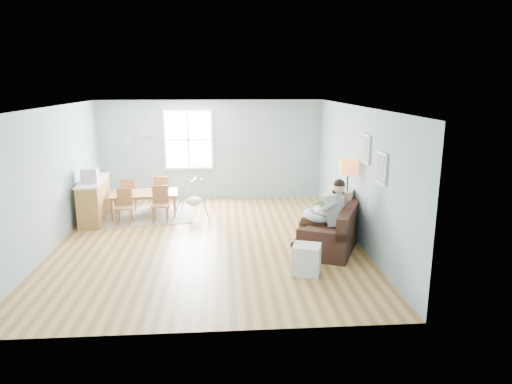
{
  "coord_description": "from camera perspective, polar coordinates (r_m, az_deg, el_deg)",
  "views": [
    {
      "loc": [
        0.31,
        -8.86,
        3.16
      ],
      "look_at": [
        0.97,
        0.04,
        1.0
      ],
      "focal_mm": 32.0,
      "sensor_mm": 36.0,
      "label": 1
    }
  ],
  "objects": [
    {
      "name": "chair_ne",
      "position": [
        11.81,
        -11.67,
        0.2
      ],
      "size": [
        0.42,
        0.42,
        0.86
      ],
      "color": "brown",
      "rests_on": "rug"
    },
    {
      "name": "infant",
      "position": [
        8.86,
        7.76,
        -2.27
      ],
      "size": [
        0.19,
        0.39,
        0.15
      ],
      "color": "silver",
      "rests_on": "nursing_pillow"
    },
    {
      "name": "green_throw",
      "position": [
        9.8,
        10.2,
        -2.11
      ],
      "size": [
        1.18,
        1.09,
        0.04
      ],
      "primitive_type": "cube",
      "rotation": [
        0.0,
        0.0,
        -0.33
      ],
      "color": "#16601B",
      "rests_on": "sofa"
    },
    {
      "name": "baby_swing",
      "position": [
        10.93,
        -7.72,
        -1.09
      ],
      "size": [
        1.02,
        1.03,
        0.92
      ],
      "color": "#B6B6BB",
      "rests_on": "room"
    },
    {
      "name": "counter",
      "position": [
        11.29,
        -19.56,
        -0.91
      ],
      "size": [
        0.64,
        1.75,
        0.96
      ],
      "color": "brown",
      "rests_on": "room"
    },
    {
      "name": "chair_nw",
      "position": [
        11.89,
        -15.58,
        -0.03
      ],
      "size": [
        0.38,
        0.38,
        0.83
      ],
      "color": "brown",
      "rests_on": "rug"
    },
    {
      "name": "sofa",
      "position": [
        9.19,
        9.86,
        -4.73
      ],
      "size": [
        1.7,
        2.3,
        0.86
      ],
      "color": "black",
      "rests_on": "room"
    },
    {
      "name": "father",
      "position": [
        8.8,
        8.77,
        -2.48
      ],
      "size": [
        1.07,
        0.81,
        1.41
      ],
      "color": "#979699",
      "rests_on": "sofa"
    },
    {
      "name": "toddler",
      "position": [
        9.27,
        9.72,
        -1.79
      ],
      "size": [
        0.6,
        0.46,
        0.89
      ],
      "color": "silver",
      "rests_on": "sofa"
    },
    {
      "name": "nursing_pillow",
      "position": [
        8.85,
        7.72,
        -2.89
      ],
      "size": [
        0.73,
        0.72,
        0.23
      ],
      "primitive_type": "torus",
      "rotation": [
        0.0,
        0.14,
        -0.32
      ],
      "color": "silver",
      "rests_on": "father"
    },
    {
      "name": "dining_table",
      "position": [
        11.35,
        -13.77,
        -1.49
      ],
      "size": [
        1.68,
        1.04,
        0.56
      ],
      "primitive_type": "imported",
      "rotation": [
        0.0,
        0.0,
        0.09
      ],
      "color": "brown",
      "rests_on": "rug"
    },
    {
      "name": "floor_lamp",
      "position": [
        9.25,
        11.42,
        2.24
      ],
      "size": [
        0.34,
        0.34,
        1.67
      ],
      "color": "black",
      "rests_on": "room"
    },
    {
      "name": "window",
      "position": [
        12.45,
        -8.45,
        6.49
      ],
      "size": [
        1.32,
        0.08,
        1.62
      ],
      "color": "white",
      "rests_on": "room"
    },
    {
      "name": "pictures",
      "position": [
        8.36,
        14.41,
        4.14
      ],
      "size": [
        0.05,
        1.34,
        0.74
      ],
      "color": "white",
      "rests_on": "room"
    },
    {
      "name": "storage_cube",
      "position": [
        7.81,
        6.27,
        -8.35
      ],
      "size": [
        0.56,
        0.52,
        0.5
      ],
      "color": "silver",
      "rests_on": "room"
    },
    {
      "name": "room",
      "position": [
        8.9,
        -6.28,
        8.75
      ],
      "size": [
        8.4,
        9.4,
        3.9
      ],
      "color": "olive"
    },
    {
      "name": "beige_pillow",
      "position": [
        9.54,
        11.56,
        -1.18
      ],
      "size": [
        0.34,
        0.51,
        0.5
      ],
      "primitive_type": "cube",
      "rotation": [
        0.0,
        0.0,
        -0.44
      ],
      "color": "#BFB692",
      "rests_on": "sofa"
    },
    {
      "name": "wall_plates",
      "position": [
        12.62,
        -14.89,
        7.09
      ],
      "size": [
        0.67,
        0.02,
        0.66
      ],
      "color": "#95A6B3",
      "rests_on": "room"
    },
    {
      "name": "rug",
      "position": [
        11.43,
        -13.7,
        -2.82
      ],
      "size": [
        2.38,
        1.89,
        0.01
      ],
      "primitive_type": "cube",
      "rotation": [
        0.0,
        0.0,
        0.08
      ],
      "color": "gray",
      "rests_on": "room"
    },
    {
      "name": "chair_se",
      "position": [
        10.74,
        -11.89,
        -1.22
      ],
      "size": [
        0.39,
        0.39,
        0.84
      ],
      "color": "brown",
      "rests_on": "rug"
    },
    {
      "name": "chair_sw",
      "position": [
        10.82,
        -16.15,
        -1.51
      ],
      "size": [
        0.37,
        0.37,
        0.8
      ],
      "color": "brown",
      "rests_on": "rug"
    },
    {
      "name": "monitor",
      "position": [
        10.84,
        -20.06,
        1.93
      ],
      "size": [
        0.37,
        0.35,
        0.33
      ],
      "color": "#B6B6BB",
      "rests_on": "counter"
    }
  ]
}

